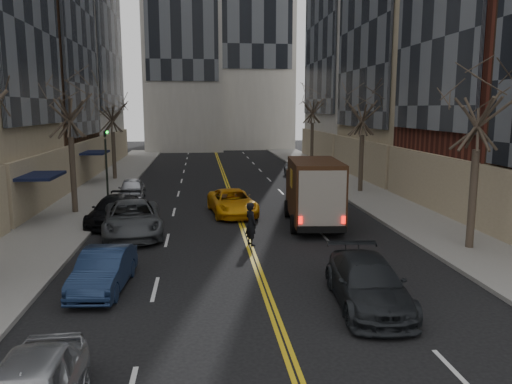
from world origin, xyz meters
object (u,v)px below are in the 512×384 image
(ups_truck, at_px, (313,193))
(pedestrian, at_px, (251,224))
(taxi, at_px, (232,202))
(observer_sedan, at_px, (368,283))

(ups_truck, relative_size, pedestrian, 3.35)
(taxi, height_order, pedestrian, pedestrian)
(ups_truck, xyz_separation_m, pedestrian, (-3.39, -3.19, -0.73))
(observer_sedan, distance_m, pedestrian, 7.40)
(ups_truck, height_order, taxi, ups_truck)
(observer_sedan, relative_size, pedestrian, 2.68)
(ups_truck, distance_m, observer_sedan, 10.12)
(observer_sedan, xyz_separation_m, pedestrian, (-2.73, 6.87, 0.23))
(observer_sedan, bearing_deg, pedestrian, 116.32)
(observer_sedan, xyz_separation_m, taxi, (-3.11, 13.08, -0.02))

